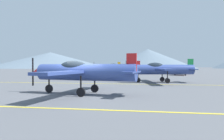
{
  "coord_description": "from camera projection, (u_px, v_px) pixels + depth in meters",
  "views": [
    {
      "loc": [
        4.05,
        -11.99,
        1.77
      ],
      "look_at": [
        -0.14,
        14.0,
        1.2
      ],
      "focal_mm": 33.68,
      "sensor_mm": 36.0,
      "label": 1
    }
  ],
  "objects": [
    {
      "name": "hill_centerleft",
      "position": [
        148.0,
        59.0,
        121.52
      ],
      "size": [
        55.36,
        55.36,
        11.29
      ],
      "primitive_type": "cone",
      "color": "slate",
      "rests_on": "ground_plane"
    },
    {
      "name": "hill_left",
      "position": [
        50.0,
        60.0,
        153.96
      ],
      "size": [
        86.52,
        86.52,
        11.47
      ],
      "primitive_type": "cone",
      "color": "slate",
      "rests_on": "ground_plane"
    },
    {
      "name": "ground_plane",
      "position": [
        77.0,
        95.0,
        12.51
      ],
      "size": [
        400.0,
        400.0,
        0.0
      ],
      "primitive_type": "plane",
      "color": "#54565B"
    },
    {
      "name": "apron_line_far",
      "position": [
        103.0,
        84.0,
        20.32
      ],
      "size": [
        80.0,
        0.16,
        0.01
      ],
      "primitive_type": "cube",
      "color": "yellow",
      "rests_on": "ground_plane"
    },
    {
      "name": "airplane_near",
      "position": [
        81.0,
        72.0,
        12.92
      ],
      "size": [
        7.18,
        8.23,
        2.46
      ],
      "color": "#33478C",
      "rests_on": "ground_plane"
    },
    {
      "name": "airplane_far",
      "position": [
        117.0,
        68.0,
        31.6
      ],
      "size": [
        7.07,
        8.17,
        2.46
      ],
      "color": "silver",
      "rests_on": "ground_plane"
    },
    {
      "name": "airplane_mid",
      "position": [
        160.0,
        69.0,
        21.78
      ],
      "size": [
        7.19,
        8.22,
        2.46
      ],
      "color": "#33478C",
      "rests_on": "ground_plane"
    },
    {
      "name": "apron_line_near",
      "position": [
        47.0,
        108.0,
        8.68
      ],
      "size": [
        80.0,
        0.16,
        0.01
      ],
      "primitive_type": "cube",
      "color": "yellow",
      "rests_on": "ground_plane"
    },
    {
      "name": "airplane_back",
      "position": [
        135.0,
        67.0,
        41.99
      ],
      "size": [
        7.18,
        8.23,
        2.46
      ],
      "color": "#33478C",
      "rests_on": "ground_plane"
    },
    {
      "name": "car_sedan",
      "position": [
        180.0,
        71.0,
        38.61
      ],
      "size": [
        2.49,
        4.51,
        1.62
      ],
      "color": "red",
      "rests_on": "ground_plane"
    }
  ]
}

